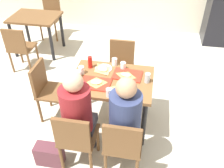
% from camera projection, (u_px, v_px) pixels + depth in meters
% --- Properties ---
extents(ground_plane, '(10.00, 10.00, 0.02)m').
position_uv_depth(ground_plane, '(112.00, 122.00, 3.47)').
color(ground_plane, beige).
extents(main_table, '(1.01, 0.76, 0.75)m').
position_uv_depth(main_table, '(112.00, 86.00, 3.08)').
color(main_table, brown).
rests_on(main_table, ground_plane).
extents(chair_near_left, '(0.40, 0.40, 0.85)m').
position_uv_depth(chair_near_left, '(76.00, 137.00, 2.60)').
color(chair_near_left, brown).
rests_on(chair_near_left, ground_plane).
extents(chair_near_right, '(0.40, 0.40, 0.85)m').
position_uv_depth(chair_near_right, '(123.00, 144.00, 2.53)').
color(chair_near_right, brown).
rests_on(chair_near_right, ground_plane).
extents(chair_far_side, '(0.40, 0.40, 0.85)m').
position_uv_depth(chair_far_side, '(121.00, 64.00, 3.76)').
color(chair_far_side, brown).
rests_on(chair_far_side, ground_plane).
extents(chair_left_end, '(0.40, 0.40, 0.85)m').
position_uv_depth(chair_left_end, '(47.00, 87.00, 3.29)').
color(chair_left_end, brown).
rests_on(chair_left_end, ground_plane).
extents(person_in_red, '(0.32, 0.42, 1.26)m').
position_uv_depth(person_in_red, '(78.00, 112.00, 2.56)').
color(person_in_red, '#383842').
rests_on(person_in_red, ground_plane).
extents(person_in_brown_jacket, '(0.32, 0.42, 1.26)m').
position_uv_depth(person_in_brown_jacket, '(125.00, 118.00, 2.49)').
color(person_in_brown_jacket, '#383842').
rests_on(person_in_brown_jacket, ground_plane).
extents(tray_red_near, '(0.37, 0.27, 0.02)m').
position_uv_depth(tray_red_near, '(96.00, 83.00, 2.93)').
color(tray_red_near, red).
rests_on(tray_red_near, main_table).
extents(tray_red_far, '(0.38, 0.29, 0.02)m').
position_uv_depth(tray_red_far, '(127.00, 75.00, 3.07)').
color(tray_red_far, red).
rests_on(tray_red_far, main_table).
extents(paper_plate_center, '(0.22, 0.22, 0.01)m').
position_uv_depth(paper_plate_center, '(103.00, 68.00, 3.19)').
color(paper_plate_center, white).
rests_on(paper_plate_center, main_table).
extents(paper_plate_near_edge, '(0.22, 0.22, 0.01)m').
position_uv_depth(paper_plate_near_edge, '(122.00, 91.00, 2.82)').
color(paper_plate_near_edge, white).
rests_on(paper_plate_near_edge, main_table).
extents(pizza_slice_a, '(0.23, 0.20, 0.02)m').
position_uv_depth(pizza_slice_a, '(96.00, 82.00, 2.92)').
color(pizza_slice_a, tan).
rests_on(pizza_slice_a, tray_red_near).
extents(pizza_slice_b, '(0.22, 0.17, 0.02)m').
position_uv_depth(pizza_slice_b, '(126.00, 75.00, 3.04)').
color(pizza_slice_b, tan).
rests_on(pizza_slice_b, tray_red_far).
extents(pizza_slice_c, '(0.27, 0.28, 0.02)m').
position_uv_depth(pizza_slice_c, '(102.00, 69.00, 3.16)').
color(pizza_slice_c, '#DBAD60').
rests_on(pizza_slice_c, paper_plate_center).
extents(pizza_slice_d, '(0.25, 0.27, 0.02)m').
position_uv_depth(pizza_slice_d, '(119.00, 90.00, 2.82)').
color(pizza_slice_d, tan).
rests_on(pizza_slice_d, paper_plate_near_edge).
extents(plastic_cup_a, '(0.07, 0.07, 0.10)m').
position_uv_depth(plastic_cup_a, '(114.00, 62.00, 3.24)').
color(plastic_cup_a, white).
rests_on(plastic_cup_a, main_table).
extents(plastic_cup_b, '(0.07, 0.07, 0.10)m').
position_uv_depth(plastic_cup_b, '(109.00, 93.00, 2.72)').
color(plastic_cup_b, white).
rests_on(plastic_cup_b, main_table).
extents(plastic_cup_c, '(0.07, 0.07, 0.10)m').
position_uv_depth(plastic_cup_c, '(81.00, 70.00, 3.08)').
color(plastic_cup_c, white).
rests_on(plastic_cup_c, main_table).
extents(plastic_cup_d, '(0.07, 0.07, 0.10)m').
position_uv_depth(plastic_cup_d, '(123.00, 66.00, 3.16)').
color(plastic_cup_d, white).
rests_on(plastic_cup_d, main_table).
extents(soda_can, '(0.07, 0.07, 0.12)m').
position_uv_depth(soda_can, '(147.00, 78.00, 2.93)').
color(soda_can, '#B7BCC6').
rests_on(soda_can, main_table).
extents(condiment_bottle, '(0.06, 0.06, 0.16)m').
position_uv_depth(condiment_bottle, '(90.00, 62.00, 3.17)').
color(condiment_bottle, red).
rests_on(condiment_bottle, main_table).
extents(foil_bundle, '(0.10, 0.10, 0.10)m').
position_uv_depth(foil_bundle, '(78.00, 73.00, 3.03)').
color(foil_bundle, silver).
rests_on(foil_bundle, main_table).
extents(handbag, '(0.32, 0.16, 0.28)m').
position_uv_depth(handbag, '(50.00, 154.00, 2.86)').
color(handbag, '#592D38').
rests_on(handbag, ground_plane).
extents(background_table, '(0.90, 0.70, 0.75)m').
position_uv_depth(background_table, '(36.00, 23.00, 4.70)').
color(background_table, brown).
rests_on(background_table, ground_plane).
extents(background_chair_near, '(0.40, 0.40, 0.85)m').
position_uv_depth(background_chair_near, '(19.00, 46.00, 4.20)').
color(background_chair_near, brown).
rests_on(background_chair_near, ground_plane).
extents(background_chair_far, '(0.40, 0.40, 0.85)m').
position_uv_depth(background_chair_far, '(51.00, 15.00, 5.35)').
color(background_chair_far, brown).
rests_on(background_chair_far, ground_plane).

